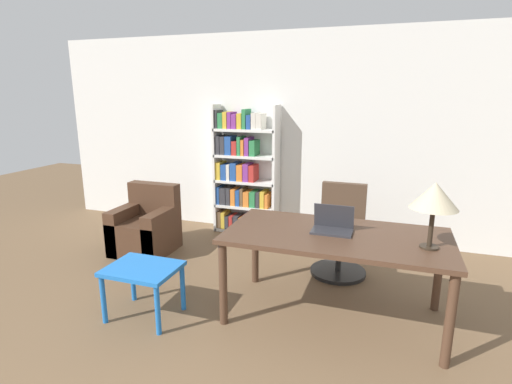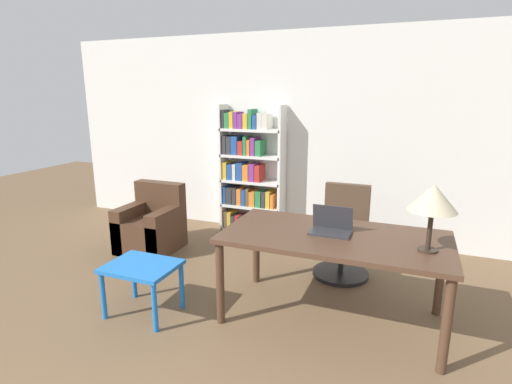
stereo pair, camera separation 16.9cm
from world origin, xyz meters
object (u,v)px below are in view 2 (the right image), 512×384
Objects in this scene: desk at (334,245)px; armchair at (151,227)px; laptop at (331,227)px; table_lamp at (433,199)px; office_chair at (343,238)px; bookshelf at (247,173)px; side_table_blue at (142,272)px.

armchair is at bearing 162.37° from desk.
table_lamp reaches higher than laptop.
bookshelf is (-1.49, 0.89, 0.44)m from office_chair.
bookshelf reaches higher than laptop.
office_chair reaches higher than side_table_blue.
office_chair is 1.79m from bookshelf.
office_chair is 1.18× the size of armchair.
table_lamp is 0.85× the size of side_table_blue.
armchair is at bearing 164.69° from table_lamp.
bookshelf is (0.00, 2.37, 0.46)m from side_table_blue.
armchair is (-2.38, 0.72, -0.54)m from laptop.
desk is 1.91× the size of office_chair.
side_table_blue is at bearing -159.31° from laptop.
side_table_blue is 0.34× the size of bookshelf.
armchair reaches higher than desk.
laptop is (-0.04, 0.04, 0.14)m from desk.
bookshelf reaches higher than armchair.
laptop is at bearing 132.86° from desk.
office_chair is at bearing -30.82° from bookshelf.
table_lamp is 1.51m from office_chair.
side_table_blue is 2.42m from bookshelf.
armchair is at bearing 123.26° from side_table_blue.
bookshelf is (0.86, 1.07, 0.56)m from armchair.
laptop reaches higher than armchair.
table_lamp is at bearing -15.31° from armchair.
desk is 2.57m from armchair.
desk reaches higher than side_table_blue.
laptop is 1.00m from office_chair.
side_table_blue is (-1.52, -0.58, -0.43)m from laptop.
desk is at bearing -17.63° from armchair.
laptop is 0.35× the size of office_chair.
table_lamp is at bearing -40.36° from bookshelf.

